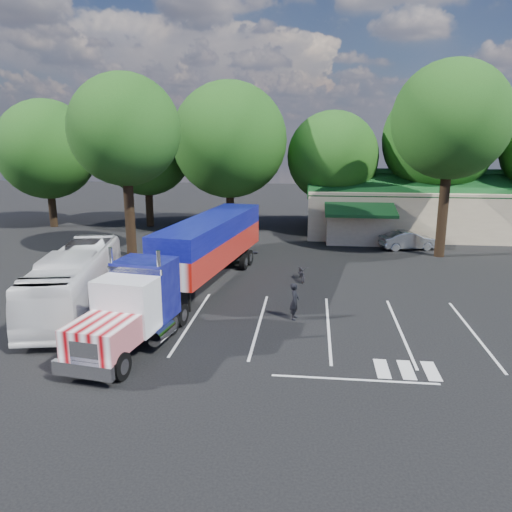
# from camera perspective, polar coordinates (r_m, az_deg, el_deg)

# --- Properties ---
(ground) EXTENTS (120.00, 120.00, 0.00)m
(ground) POSITION_cam_1_polar(r_m,az_deg,el_deg) (29.09, 1.62, -3.41)
(ground) COLOR black
(ground) RESTS_ON ground
(event_hall) EXTENTS (24.20, 14.12, 5.55)m
(event_hall) POSITION_cam_1_polar(r_m,az_deg,el_deg) (47.34, 20.46, 5.21)
(event_hall) COLOR #C4B291
(event_hall) RESTS_ON ground
(tree_row_a) EXTENTS (9.00, 9.00, 11.68)m
(tree_row_a) POSITION_cam_1_polar(r_m,az_deg,el_deg) (50.44, -22.80, 11.15)
(tree_row_a) COLOR black
(tree_row_a) RESTS_ON ground
(tree_row_b) EXTENTS (8.40, 8.40, 11.35)m
(tree_row_b) POSITION_cam_1_polar(r_m,az_deg,el_deg) (48.00, -12.40, 11.78)
(tree_row_b) COLOR black
(tree_row_b) RESTS_ON ground
(tree_row_c) EXTENTS (10.00, 10.00, 13.05)m
(tree_row_c) POSITION_cam_1_polar(r_m,az_deg,el_deg) (44.48, -3.07, 13.09)
(tree_row_c) COLOR black
(tree_row_c) RESTS_ON ground
(tree_row_d) EXTENTS (8.00, 8.00, 10.60)m
(tree_row_d) POSITION_cam_1_polar(r_m,az_deg,el_deg) (45.25, 8.77, 11.13)
(tree_row_d) COLOR black
(tree_row_d) RESTS_ON ground
(tree_row_e) EXTENTS (9.60, 9.60, 12.90)m
(tree_row_e) POSITION_cam_1_polar(r_m,az_deg,el_deg) (46.91, 20.13, 12.39)
(tree_row_e) COLOR black
(tree_row_e) RESTS_ON ground
(tree_near_left) EXTENTS (7.60, 7.60, 12.65)m
(tree_near_left) POSITION_cam_1_polar(r_m,az_deg,el_deg) (36.03, -14.79, 13.71)
(tree_near_left) COLOR black
(tree_near_left) RESTS_ON ground
(tree_near_right) EXTENTS (8.00, 8.00, 13.50)m
(tree_near_right) POSITION_cam_1_polar(r_m,az_deg,el_deg) (37.33, 21.41, 14.22)
(tree_near_right) COLOR black
(tree_near_right) RESTS_ON ground
(semi_truck) EXTENTS (5.32, 19.53, 4.06)m
(semi_truck) POSITION_cam_1_polar(r_m,az_deg,el_deg) (27.01, -6.94, 0.19)
(semi_truck) COLOR black
(semi_truck) RESTS_ON ground
(woman) EXTENTS (0.52, 0.71, 1.78)m
(woman) POSITION_cam_1_polar(r_m,az_deg,el_deg) (23.82, 4.43, -5.17)
(woman) COLOR black
(woman) RESTS_ON ground
(bicycle) EXTENTS (0.92, 1.86, 0.93)m
(bicycle) POSITION_cam_1_polar(r_m,az_deg,el_deg) (30.16, 5.26, -1.91)
(bicycle) COLOR black
(bicycle) RESTS_ON ground
(tour_bus) EXTENTS (4.59, 11.10, 3.01)m
(tour_bus) POSITION_cam_1_polar(r_m,az_deg,el_deg) (26.40, -19.93, -2.66)
(tour_bus) COLOR silver
(tour_bus) RESTS_ON ground
(silver_sedan) EXTENTS (4.50, 2.52, 1.40)m
(silver_sedan) POSITION_cam_1_polar(r_m,az_deg,el_deg) (39.68, 17.01, 1.73)
(silver_sedan) COLOR #A8ABB0
(silver_sedan) RESTS_ON ground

